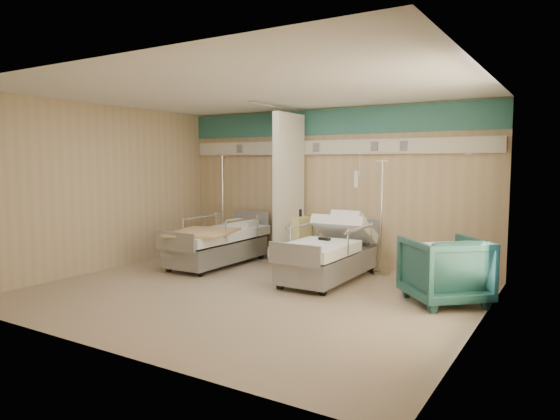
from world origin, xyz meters
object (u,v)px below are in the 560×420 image
at_px(bedside_cabinet, 293,240).
at_px(iv_stand_right, 381,252).
at_px(visitor_armchair, 445,270).
at_px(bed_right, 329,260).
at_px(bed_left, 218,247).
at_px(iv_stand_left, 223,235).

relative_size(bedside_cabinet, iv_stand_right, 0.46).
xyz_separation_m(bedside_cabinet, visitor_armchair, (3.00, -1.27, 0.01)).
height_order(bedside_cabinet, visitor_armchair, visitor_armchair).
distance_m(visitor_armchair, iv_stand_right, 1.72).
height_order(bed_right, bed_left, same).
bearing_deg(iv_stand_right, bedside_cabinet, 175.73).
xyz_separation_m(bedside_cabinet, iv_stand_right, (1.71, -0.13, -0.04)).
height_order(bed_left, visitor_armchair, visitor_armchair).
xyz_separation_m(bed_right, iv_stand_right, (0.56, 0.77, 0.07)).
bearing_deg(bed_right, bedside_cabinet, 141.95).
bearing_deg(bed_left, iv_stand_left, 121.86).
distance_m(bed_right, bedside_cabinet, 1.46).
bearing_deg(bed_right, iv_stand_right, 53.90).
relative_size(bed_right, visitor_armchair, 2.25).
distance_m(bed_left, bedside_cabinet, 1.39).
relative_size(bed_right, iv_stand_left, 1.09).
bearing_deg(bedside_cabinet, bed_left, -139.40).
height_order(bed_right, visitor_armchair, visitor_armchair).
distance_m(bed_right, visitor_armchair, 1.89).
xyz_separation_m(bed_right, visitor_armchair, (1.85, -0.37, 0.12)).
height_order(bed_right, iv_stand_right, iv_stand_right).
relative_size(bed_left, visitor_armchair, 2.25).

